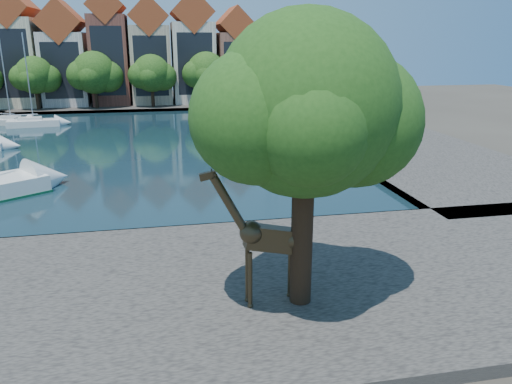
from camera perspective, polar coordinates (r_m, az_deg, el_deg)
ground at (r=27.36m, az=-15.80°, el=-5.13°), size 160.00×160.00×0.00m
water_basin at (r=50.39m, az=-13.90°, el=5.12°), size 38.00×50.00×0.08m
near_quay at (r=20.93m, az=-17.21°, el=-11.64°), size 50.00×14.00×0.50m
far_quay at (r=81.95m, az=-13.05°, el=9.77°), size 60.00×16.00×0.50m
right_quay at (r=55.06m, az=13.18°, el=6.38°), size 14.00×52.00×0.50m
plane_tree at (r=17.24m, az=6.06°, el=9.10°), size 8.32×6.40×10.62m
townhouse_west_mid at (r=83.65m, az=-25.51°, el=14.24°), size 5.94×9.18×16.79m
townhouse_west_inner at (r=82.40m, az=-20.93°, el=14.12°), size 6.43×9.18×15.15m
townhouse_center at (r=81.59m, az=-16.35°, el=15.23°), size 5.44×9.18×16.93m
townhouse_east_inner at (r=81.34m, az=-11.96°, el=15.09°), size 5.94×9.18×15.79m
townhouse_east_mid at (r=81.55m, az=-7.24°, el=15.57°), size 6.43×9.18×16.65m
townhouse_east_end at (r=82.31m, az=-2.54°, el=15.01°), size 5.44×9.18×14.43m
far_tree_west at (r=77.74m, az=-23.91°, el=11.99°), size 6.76×5.20×7.36m
far_tree_mid_west at (r=76.43m, az=-17.93°, el=12.70°), size 7.80×6.00×8.00m
far_tree_mid_east at (r=75.97m, az=-11.78°, el=13.01°), size 7.02×5.40×7.52m
far_tree_east at (r=76.34m, az=-5.61°, el=13.38°), size 7.54×5.80×7.84m
far_tree_far_east at (r=77.55m, az=0.44°, el=13.39°), size 6.76×5.20×7.36m
giraffe_statue at (r=18.23m, az=0.98°, el=-5.35°), size 3.68×0.69×5.25m
sailboat_left_d at (r=65.55m, az=-24.07°, el=7.40°), size 6.07×2.72×10.68m
sailboat_left_e at (r=68.12m, az=-26.20°, el=7.39°), size 6.35×3.92×10.39m
sailboat_right_a at (r=41.27m, az=2.37°, el=3.78°), size 5.50×2.61×8.84m
sailboat_right_b at (r=46.90m, az=1.62°, el=5.52°), size 6.97×3.61×11.17m
sailboat_right_c at (r=58.35m, az=1.31°, el=7.85°), size 5.80×2.85×10.42m
sailboat_right_d at (r=69.48m, az=-0.75°, el=9.31°), size 6.04×4.18×9.03m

